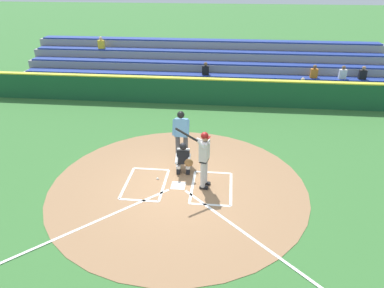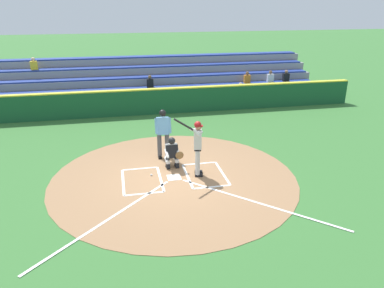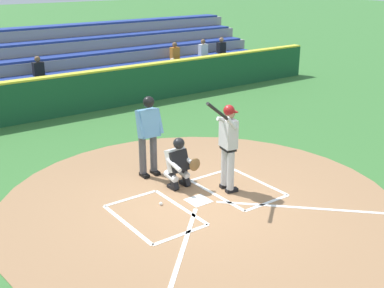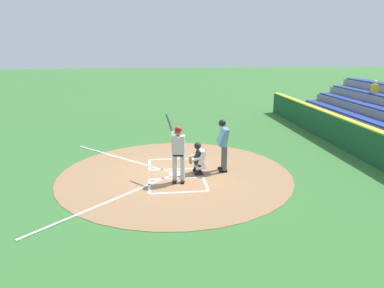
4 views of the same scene
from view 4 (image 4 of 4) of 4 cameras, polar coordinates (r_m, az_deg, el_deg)
ground_plane at (r=12.33m, az=-2.70°, el=-4.85°), size 120.00×120.00×0.00m
dirt_circle at (r=12.33m, az=-2.70°, el=-4.82°), size 8.00×8.00×0.01m
home_plate_and_chalk at (r=12.30m, az=-6.81°, el=-4.92°), size 7.93×4.91×0.01m
batter at (r=11.24m, az=-2.26°, el=-0.98°), size 1.03×0.58×2.13m
catcher at (r=12.14m, az=1.00°, el=-2.22°), size 0.61×0.61×1.13m
plate_umpire at (r=12.33m, az=5.08°, el=0.36°), size 0.59×0.42×1.86m
baseball at (r=13.01m, az=-1.65°, el=-3.55°), size 0.07×0.07×0.07m
backstop_wall at (r=14.65m, az=27.98°, el=-0.71°), size 22.00×0.36×1.31m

